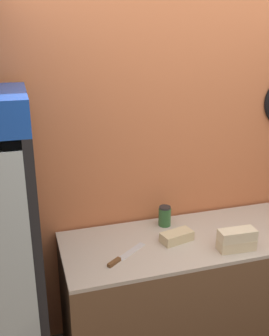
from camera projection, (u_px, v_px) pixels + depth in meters
wall_back at (187, 157)px, 2.93m from camera, size 5.20×0.10×2.70m
prep_counter at (202, 290)px, 2.88m from camera, size 2.00×0.69×0.91m
sandwich_stack_bottom at (236, 244)px, 2.54m from camera, size 0.25×0.11×0.07m
sandwich_stack_middle at (237, 235)px, 2.52m from camera, size 0.25×0.11×0.07m
sandwich_flat_left at (177, 237)px, 2.64m from camera, size 0.24×0.15×0.07m
chefs_knife at (122, 258)px, 2.45m from camera, size 0.30×0.23×0.02m
condiment_jar at (165, 216)px, 2.84m from camera, size 0.09×0.09×0.15m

